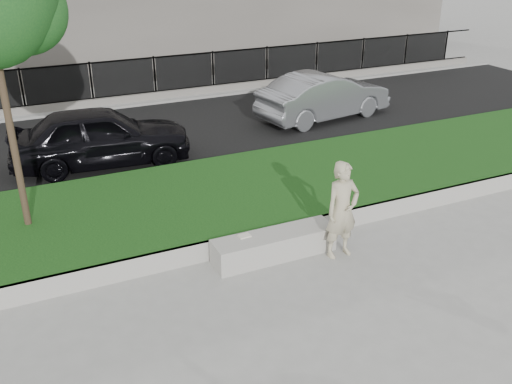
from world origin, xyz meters
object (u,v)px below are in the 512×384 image
stone_bench (274,245)px  car_silver (324,96)px  man (342,210)px  car_dark (101,136)px  book (244,236)px

stone_bench → car_silver: car_silver is taller
man → car_dark: bearing=113.3°
book → car_silver: (5.83, 6.85, 0.28)m
man → car_dark: (-3.13, 6.42, -0.13)m
stone_bench → car_dark: size_ratio=0.52×
book → car_dark: car_dark is taller
stone_bench → car_silver: size_ratio=0.53×
car_dark → stone_bench: bearing=-156.2°
car_dark → car_silver: (7.26, 1.03, -0.03)m
man → book: 1.86m
car_silver → stone_bench: bearing=133.4°
car_silver → book: bearing=130.1°
stone_bench → car_dark: (-1.98, 5.96, 0.57)m
man → book: man is taller
man → stone_bench: bearing=155.6°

